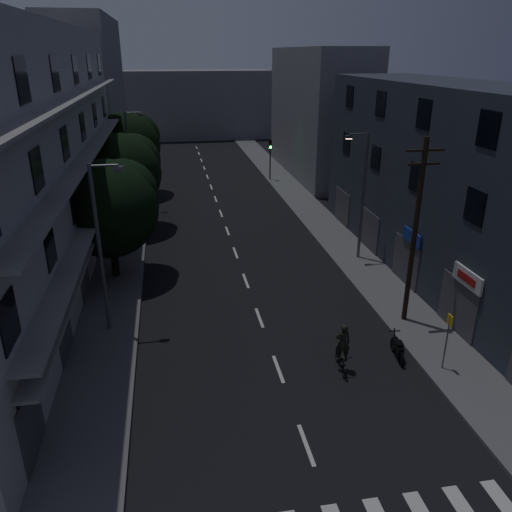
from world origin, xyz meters
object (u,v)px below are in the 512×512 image
object	(u,v)px
bus_stop_sign	(448,332)
motorcycle	(398,349)
cyclist	(342,355)
utility_pole	(415,230)

from	to	relation	value
bus_stop_sign	motorcycle	world-z (taller)	bus_stop_sign
bus_stop_sign	motorcycle	xyz separation A→B (m)	(-1.46, 1.26, -1.43)
bus_stop_sign	cyclist	xyz separation A→B (m)	(-4.19, 0.83, -1.15)
cyclist	utility_pole	bearing A→B (deg)	41.87
motorcycle	bus_stop_sign	bearing A→B (deg)	-33.16
utility_pole	motorcycle	xyz separation A→B (m)	(-1.73, -2.96, -4.41)
utility_pole	bus_stop_sign	xyz separation A→B (m)	(-0.26, -4.22, -2.98)
utility_pole	bus_stop_sign	distance (m)	5.17
motorcycle	cyclist	bearing A→B (deg)	-163.49
bus_stop_sign	cyclist	distance (m)	4.42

